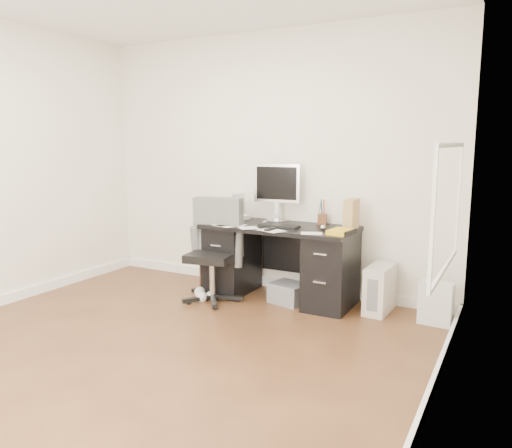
{
  "coord_description": "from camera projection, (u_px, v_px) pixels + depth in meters",
  "views": [
    {
      "loc": [
        2.38,
        -2.76,
        1.57
      ],
      "look_at": [
        0.28,
        1.2,
        0.83
      ],
      "focal_mm": 35.0,
      "sensor_mm": 36.0,
      "label": 1
    }
  ],
  "objects": [
    {
      "name": "ground",
      "position": [
        149.0,
        352.0,
        3.76
      ],
      "size": [
        4.0,
        4.0,
        0.0
      ],
      "primitive_type": "plane",
      "color": "#492A17",
      "rests_on": "ground"
    },
    {
      "name": "room_shell",
      "position": [
        147.0,
        129.0,
        3.5
      ],
      "size": [
        4.02,
        4.02,
        2.71
      ],
      "color": "silver",
      "rests_on": "ground"
    },
    {
      "name": "desk",
      "position": [
        279.0,
        260.0,
        4.99
      ],
      "size": [
        1.5,
        0.7,
        0.75
      ],
      "color": "black",
      "rests_on": "ground"
    },
    {
      "name": "loose_papers",
      "position": [
        259.0,
        225.0,
        4.98
      ],
      "size": [
        1.1,
        0.6,
        0.0
      ],
      "primitive_type": null,
      "color": "silver",
      "rests_on": "desk"
    },
    {
      "name": "lcd_monitor",
      "position": [
        277.0,
        193.0,
        5.11
      ],
      "size": [
        0.52,
        0.34,
        0.61
      ],
      "primitive_type": null,
      "rotation": [
        0.0,
        0.0,
        0.14
      ],
      "color": "silver",
      "rests_on": "desk"
    },
    {
      "name": "keyboard",
      "position": [
        279.0,
        226.0,
        4.84
      ],
      "size": [
        0.4,
        0.14,
        0.02
      ],
      "primitive_type": "cube",
      "rotation": [
        0.0,
        0.0,
        0.0
      ],
      "color": "black",
      "rests_on": "desk"
    },
    {
      "name": "computer_mouse",
      "position": [
        323.0,
        228.0,
        4.66
      ],
      "size": [
        0.07,
        0.07,
        0.05
      ],
      "primitive_type": "sphere",
      "rotation": [
        0.0,
        0.0,
        0.28
      ],
      "color": "silver",
      "rests_on": "desk"
    },
    {
      "name": "travel_mug",
      "position": [
        227.0,
        215.0,
        5.11
      ],
      "size": [
        0.08,
        0.08,
        0.16
      ],
      "primitive_type": "cylinder",
      "rotation": [
        0.0,
        0.0,
        0.13
      ],
      "color": "navy",
      "rests_on": "desk"
    },
    {
      "name": "white_binder",
      "position": [
        236.0,
        206.0,
        5.4
      ],
      "size": [
        0.13,
        0.24,
        0.27
      ],
      "primitive_type": "cube",
      "rotation": [
        0.0,
        0.0,
        -0.08
      ],
      "color": "silver",
      "rests_on": "desk"
    },
    {
      "name": "magazine_file",
      "position": [
        351.0,
        214.0,
        4.7
      ],
      "size": [
        0.13,
        0.25,
        0.29
      ],
      "primitive_type": "cube",
      "rotation": [
        0.0,
        0.0,
        0.03
      ],
      "color": "olive",
      "rests_on": "desk"
    },
    {
      "name": "pen_cup",
      "position": [
        322.0,
        212.0,
        4.98
      ],
      "size": [
        0.13,
        0.13,
        0.25
      ],
      "primitive_type": null,
      "rotation": [
        0.0,
        0.0,
        0.28
      ],
      "color": "brown",
      "rests_on": "desk"
    },
    {
      "name": "yellow_book",
      "position": [
        341.0,
        232.0,
        4.47
      ],
      "size": [
        0.22,
        0.26,
        0.04
      ],
      "primitive_type": "cube",
      "rotation": [
        0.0,
        0.0,
        -0.11
      ],
      "color": "gold",
      "rests_on": "desk"
    },
    {
      "name": "paper_remote",
      "position": [
        272.0,
        229.0,
        4.66
      ],
      "size": [
        0.29,
        0.27,
        0.02
      ],
      "primitive_type": null,
      "rotation": [
        0.0,
        0.0,
        -0.37
      ],
      "color": "silver",
      "rests_on": "desk"
    },
    {
      "name": "office_chair",
      "position": [
        212.0,
        251.0,
        4.91
      ],
      "size": [
        0.66,
        0.66,
        1.02
      ],
      "primitive_type": null,
      "rotation": [
        0.0,
        0.0,
        0.15
      ],
      "color": "#4F524F",
      "rests_on": "ground"
    },
    {
      "name": "pc_tower",
      "position": [
        380.0,
        289.0,
        4.63
      ],
      "size": [
        0.22,
        0.45,
        0.44
      ],
      "primitive_type": "cube",
      "rotation": [
        0.0,
        0.0,
        -0.05
      ],
      "color": "beige",
      "rests_on": "ground"
    },
    {
      "name": "shopping_bag",
      "position": [
        436.0,
        303.0,
        4.31
      ],
      "size": [
        0.29,
        0.22,
        0.38
      ],
      "primitive_type": "cube",
      "rotation": [
        0.0,
        0.0,
        -0.08
      ],
      "color": "silver",
      "rests_on": "ground"
    },
    {
      "name": "wicker_basket",
      "position": [
        222.0,
        276.0,
        5.24
      ],
      "size": [
        0.42,
        0.42,
        0.34
      ],
      "primitive_type": "cube",
      "rotation": [
        0.0,
        0.0,
        -0.26
      ],
      "color": "#502D18",
      "rests_on": "ground"
    },
    {
      "name": "desk_printer",
      "position": [
        289.0,
        293.0,
        4.9
      ],
      "size": [
        0.39,
        0.35,
        0.2
      ],
      "primitive_type": "cube",
      "rotation": [
        0.0,
        0.0,
        -0.24
      ],
      "color": "slate",
      "rests_on": "ground"
    }
  ]
}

